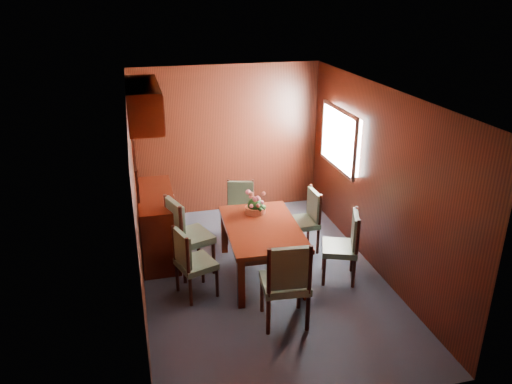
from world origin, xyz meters
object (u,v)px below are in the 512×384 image
object	(u,v)px
sideboard	(158,224)
chair_right_near	(346,243)
chair_head	(286,280)
dining_table	(262,233)
flower_centerpiece	(255,203)
chair_left_near	(191,259)

from	to	relation	value
sideboard	chair_right_near	bearing A→B (deg)	-29.34
chair_head	chair_right_near	bearing A→B (deg)	41.43
dining_table	chair_head	size ratio (longest dim) A/B	1.43
sideboard	chair_right_near	world-z (taller)	chair_right_near
sideboard	flower_centerpiece	distance (m)	1.41
chair_left_near	dining_table	bearing A→B (deg)	87.57
dining_table	chair_left_near	distance (m)	1.00
chair_left_near	chair_right_near	distance (m)	1.94
dining_table	flower_centerpiece	xyz separation A→B (m)	(0.02, 0.43, 0.24)
sideboard	flower_centerpiece	world-z (taller)	flower_centerpiece
chair_head	sideboard	bearing A→B (deg)	127.34
dining_table	chair_head	xyz separation A→B (m)	(-0.02, -1.11, -0.01)
sideboard	chair_left_near	bearing A→B (deg)	-75.09
dining_table	flower_centerpiece	bearing A→B (deg)	90.00
chair_right_near	flower_centerpiece	size ratio (longest dim) A/B	3.16
dining_table	chair_left_near	bearing A→B (deg)	-161.12
chair_right_near	sideboard	bearing A→B (deg)	81.79
sideboard	chair_left_near	xyz separation A→B (m)	(0.31, -1.17, 0.05)
chair_left_near	flower_centerpiece	xyz separation A→B (m)	(0.97, 0.71, 0.33)
dining_table	chair_right_near	distance (m)	1.06
chair_left_near	flower_centerpiece	bearing A→B (deg)	107.20
sideboard	chair_right_near	xyz separation A→B (m)	(2.25, -1.26, 0.07)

